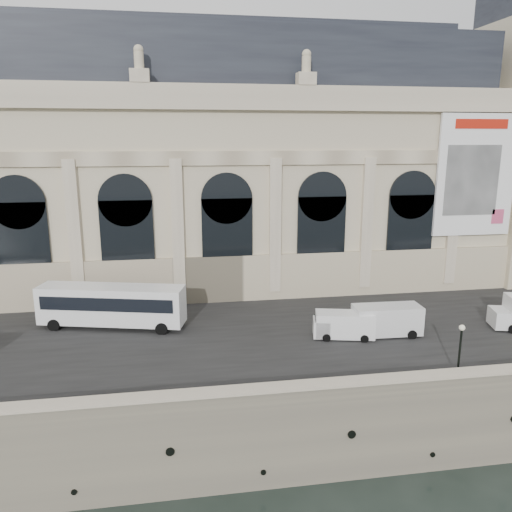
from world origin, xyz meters
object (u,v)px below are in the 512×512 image
(bus_left, at_px, (112,305))
(van_b, at_px, (341,325))
(lamp_right, at_px, (460,352))
(van_c, at_px, (383,321))

(bus_left, bearing_deg, van_b, -16.03)
(bus_left, distance_m, lamp_right, 29.44)
(van_c, bearing_deg, lamp_right, -76.28)
(bus_left, bearing_deg, van_c, -13.72)
(van_b, bearing_deg, bus_left, 163.97)
(van_b, relative_size, lamp_right, 1.33)
(bus_left, height_order, lamp_right, lamp_right)
(bus_left, relative_size, van_b, 2.45)
(bus_left, height_order, van_c, bus_left)
(van_b, xyz_separation_m, van_c, (3.77, -0.06, 0.20))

